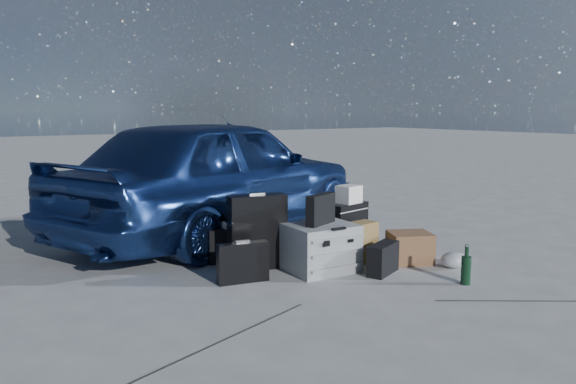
% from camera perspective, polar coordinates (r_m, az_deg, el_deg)
% --- Properties ---
extents(ground, '(60.00, 60.00, 0.00)m').
position_cam_1_polar(ground, '(4.87, 6.13, -9.09)').
color(ground, beige).
rests_on(ground, ground).
extents(car, '(4.43, 3.05, 1.40)m').
position_cam_1_polar(car, '(6.56, -7.05, 1.70)').
color(car, navy).
rests_on(car, ground).
extents(pelican_case, '(0.62, 0.52, 0.43)m').
position_cam_1_polar(pelican_case, '(5.12, 3.34, -5.66)').
color(pelican_case, '#9EA1A3').
rests_on(pelican_case, ground).
extents(laptop_bag, '(0.37, 0.22, 0.27)m').
position_cam_1_polar(laptop_bag, '(5.05, 3.34, -1.77)').
color(laptop_bag, black).
rests_on(laptop_bag, pelican_case).
extents(briefcase, '(0.45, 0.18, 0.34)m').
position_cam_1_polar(briefcase, '(4.81, -4.60, -7.16)').
color(briefcase, black).
rests_on(briefcase, ground).
extents(suitcase_left, '(0.56, 0.31, 0.69)m').
position_cam_1_polar(suitcase_left, '(5.17, -3.14, -4.07)').
color(suitcase_left, black).
rests_on(suitcase_left, ground).
extents(suitcase_right, '(0.47, 0.24, 0.53)m').
position_cam_1_polar(suitcase_right, '(5.67, 6.16, -3.79)').
color(suitcase_right, black).
rests_on(suitcase_right, ground).
extents(white_carton, '(0.25, 0.22, 0.18)m').
position_cam_1_polar(white_carton, '(5.62, 6.20, -0.22)').
color(white_carton, white).
rests_on(white_carton, suitcase_right).
extents(duffel_bag, '(0.71, 0.46, 0.33)m').
position_cam_1_polar(duffel_bag, '(5.53, -4.83, -5.16)').
color(duffel_bag, black).
rests_on(duffel_bag, ground).
extents(flat_box_white, '(0.37, 0.28, 0.06)m').
position_cam_1_polar(flat_box_white, '(5.48, -4.92, -3.20)').
color(flat_box_white, white).
rests_on(flat_box_white, duffel_bag).
extents(flat_box_black, '(0.32, 0.26, 0.06)m').
position_cam_1_polar(flat_box_black, '(5.46, -5.07, -2.61)').
color(flat_box_black, black).
rests_on(flat_box_black, flat_box_white).
extents(kraft_bag, '(0.31, 0.21, 0.39)m').
position_cam_1_polar(kraft_bag, '(5.44, 7.45, -5.10)').
color(kraft_bag, olive).
rests_on(kraft_bag, ground).
extents(cardboard_box, '(0.50, 0.48, 0.29)m').
position_cam_1_polar(cardboard_box, '(5.54, 12.27, -5.52)').
color(cardboard_box, brown).
rests_on(cardboard_box, ground).
extents(plastic_bag, '(0.31, 0.28, 0.15)m').
position_cam_1_polar(plastic_bag, '(5.47, 16.54, -6.62)').
color(plastic_bag, silver).
rests_on(plastic_bag, ground).
extents(messenger_bag, '(0.42, 0.29, 0.27)m').
position_cam_1_polar(messenger_bag, '(5.12, 9.63, -6.69)').
color(messenger_bag, black).
rests_on(messenger_bag, ground).
extents(green_bottle, '(0.10, 0.10, 0.33)m').
position_cam_1_polar(green_bottle, '(4.97, 17.65, -7.12)').
color(green_bottle, black).
rests_on(green_bottle, ground).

